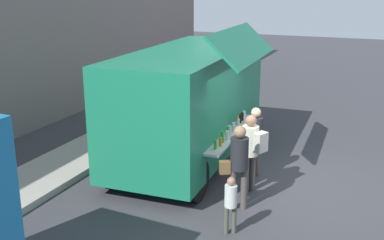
% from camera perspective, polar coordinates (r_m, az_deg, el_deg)
% --- Properties ---
extents(ground_plane, '(60.00, 60.00, 0.00)m').
position_cam_1_polar(ground_plane, '(11.08, 10.18, -7.40)').
color(ground_plane, '#38383D').
extents(food_truck_main, '(5.89, 3.15, 3.41)m').
position_cam_1_polar(food_truck_main, '(11.86, -0.18, 2.28)').
color(food_truck_main, '#1A7752').
rests_on(food_truck_main, ground).
extents(trash_bin, '(0.60, 0.60, 1.02)m').
position_cam_1_polar(trash_bin, '(16.94, -1.57, 3.02)').
color(trash_bin, '#2F6039').
rests_on(trash_bin, ground).
extents(customer_front_ordering, '(0.53, 0.40, 1.67)m').
position_cam_1_polar(customer_front_ordering, '(10.99, 7.49, -1.97)').
color(customer_front_ordering, '#504843').
rests_on(customer_front_ordering, ground).
extents(customer_mid_with_backpack, '(0.45, 0.57, 1.73)m').
position_cam_1_polar(customer_mid_with_backpack, '(10.14, 7.13, -3.11)').
color(customer_mid_with_backpack, '#494442').
rests_on(customer_mid_with_backpack, ground).
extents(customer_rear_waiting, '(0.43, 0.55, 1.74)m').
position_cam_1_polar(customer_rear_waiting, '(9.38, 5.55, -4.86)').
color(customer_rear_waiting, '#4B4440').
rests_on(customer_rear_waiting, ground).
extents(child_near_queue, '(0.22, 0.22, 1.10)m').
position_cam_1_polar(child_near_queue, '(8.63, 4.64, -9.54)').
color(child_near_queue, '#484A3F').
rests_on(child_near_queue, ground).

